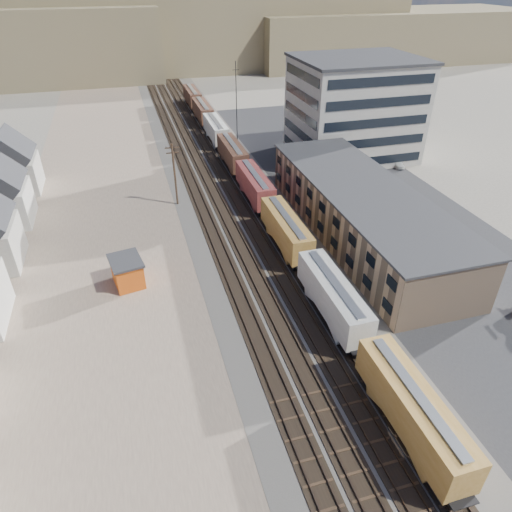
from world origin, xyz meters
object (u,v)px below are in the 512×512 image
object	(u,v)px
freight_train	(243,168)
parked_car_blue	(344,168)
utility_pole_north	(175,173)
maintenance_shed	(127,271)

from	to	relation	value
freight_train	parked_car_blue	size ratio (longest dim) A/B	20.91
parked_car_blue	utility_pole_north	bearing A→B (deg)	162.78
freight_train	parked_car_blue	world-z (taller)	freight_train
utility_pole_north	parked_car_blue	distance (m)	32.18
freight_train	parked_car_blue	xyz separation A→B (m)	(19.18, -0.57, -2.00)
utility_pole_north	parked_car_blue	size ratio (longest dim) A/B	1.75
freight_train	maintenance_shed	bearing A→B (deg)	-129.37
maintenance_shed	freight_train	bearing A→B (deg)	50.63
maintenance_shed	parked_car_blue	world-z (taller)	maintenance_shed
freight_train	maintenance_shed	world-z (taller)	freight_train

